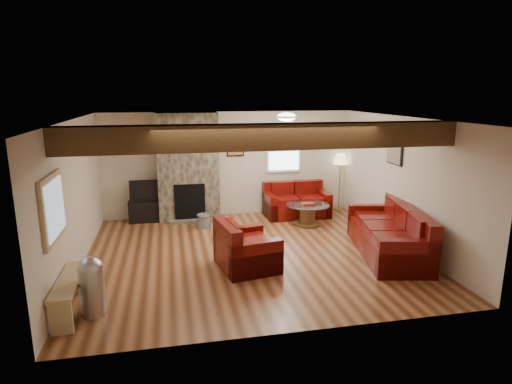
{
  "coord_description": "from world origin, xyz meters",
  "views": [
    {
      "loc": [
        -1.42,
        -7.39,
        2.96
      ],
      "look_at": [
        0.18,
        0.4,
        1.09
      ],
      "focal_mm": 30.0,
      "sensor_mm": 36.0,
      "label": 1
    }
  ],
  "objects_px": {
    "sofa_three": "(388,231)",
    "armchair_red": "(247,245)",
    "floor_lamp": "(341,162)",
    "tv_cabinet": "(151,211)",
    "loveseat": "(297,200)",
    "coffee_table": "(307,214)",
    "television": "(150,190)"
  },
  "relations": [
    {
      "from": "sofa_three",
      "to": "armchair_red",
      "type": "bearing_deg",
      "value": -76.14
    },
    {
      "from": "floor_lamp",
      "to": "tv_cabinet",
      "type": "bearing_deg",
      "value": -179.76
    },
    {
      "from": "armchair_red",
      "to": "loveseat",
      "type": "bearing_deg",
      "value": -41.98
    },
    {
      "from": "sofa_three",
      "to": "armchair_red",
      "type": "distance_m",
      "value": 2.67
    },
    {
      "from": "floor_lamp",
      "to": "loveseat",
      "type": "bearing_deg",
      "value": -165.36
    },
    {
      "from": "coffee_table",
      "to": "tv_cabinet",
      "type": "bearing_deg",
      "value": 163.76
    },
    {
      "from": "loveseat",
      "to": "television",
      "type": "relative_size",
      "value": 1.72
    },
    {
      "from": "television",
      "to": "loveseat",
      "type": "bearing_deg",
      "value": -4.95
    },
    {
      "from": "loveseat",
      "to": "sofa_three",
      "type": "bearing_deg",
      "value": -72.16
    },
    {
      "from": "armchair_red",
      "to": "coffee_table",
      "type": "height_order",
      "value": "armchair_red"
    },
    {
      "from": "armchair_red",
      "to": "tv_cabinet",
      "type": "bearing_deg",
      "value": 18.05
    },
    {
      "from": "tv_cabinet",
      "to": "floor_lamp",
      "type": "bearing_deg",
      "value": 0.24
    },
    {
      "from": "loveseat",
      "to": "floor_lamp",
      "type": "relative_size",
      "value": 1.04
    },
    {
      "from": "tv_cabinet",
      "to": "armchair_red",
      "type": "bearing_deg",
      "value": -61.48
    },
    {
      "from": "loveseat",
      "to": "tv_cabinet",
      "type": "distance_m",
      "value": 3.48
    },
    {
      "from": "loveseat",
      "to": "tv_cabinet",
      "type": "bearing_deg",
      "value": 174.39
    },
    {
      "from": "coffee_table",
      "to": "television",
      "type": "distance_m",
      "value": 3.68
    },
    {
      "from": "tv_cabinet",
      "to": "television",
      "type": "relative_size",
      "value": 1.11
    },
    {
      "from": "armchair_red",
      "to": "floor_lamp",
      "type": "relative_size",
      "value": 0.71
    },
    {
      "from": "tv_cabinet",
      "to": "loveseat",
      "type": "bearing_deg",
      "value": -4.95
    },
    {
      "from": "armchair_red",
      "to": "floor_lamp",
      "type": "xyz_separation_m",
      "value": [
        2.97,
        3.17,
        0.83
      ]
    },
    {
      "from": "sofa_three",
      "to": "tv_cabinet",
      "type": "distance_m",
      "value": 5.34
    },
    {
      "from": "sofa_three",
      "to": "television",
      "type": "relative_size",
      "value": 2.66
    },
    {
      "from": "television",
      "to": "floor_lamp",
      "type": "bearing_deg",
      "value": 0.24
    },
    {
      "from": "armchair_red",
      "to": "tv_cabinet",
      "type": "height_order",
      "value": "armchair_red"
    },
    {
      "from": "coffee_table",
      "to": "sofa_three",
      "type": "bearing_deg",
      "value": -66.56
    },
    {
      "from": "sofa_three",
      "to": "loveseat",
      "type": "height_order",
      "value": "sofa_three"
    },
    {
      "from": "television",
      "to": "floor_lamp",
      "type": "height_order",
      "value": "floor_lamp"
    },
    {
      "from": "tv_cabinet",
      "to": "television",
      "type": "height_order",
      "value": "television"
    },
    {
      "from": "loveseat",
      "to": "floor_lamp",
      "type": "bearing_deg",
      "value": 13.98
    },
    {
      "from": "loveseat",
      "to": "television",
      "type": "bearing_deg",
      "value": 174.39
    },
    {
      "from": "loveseat",
      "to": "floor_lamp",
      "type": "xyz_separation_m",
      "value": [
        1.22,
        0.32,
        0.84
      ]
    }
  ]
}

